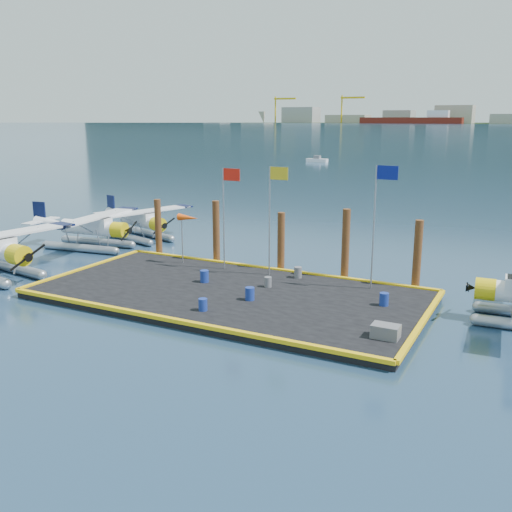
% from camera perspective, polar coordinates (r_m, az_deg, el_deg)
% --- Properties ---
extents(ground, '(4000.00, 4000.00, 0.00)m').
position_cam_1_polar(ground, '(30.09, -2.70, -4.22)').
color(ground, '#18304A').
rests_on(ground, ground).
extents(dock, '(20.00, 10.00, 0.40)m').
position_cam_1_polar(dock, '(30.03, -2.71, -3.86)').
color(dock, black).
rests_on(dock, ground).
extents(dock_bumpers, '(20.25, 10.25, 0.18)m').
position_cam_1_polar(dock_bumpers, '(29.94, -2.71, -3.33)').
color(dock_bumpers, yellow).
rests_on(dock_bumpers, dock).
extents(seaplane_b, '(8.25, 9.10, 3.22)m').
position_cam_1_polar(seaplane_b, '(42.49, -16.07, 2.52)').
color(seaplane_b, '#9398A0').
rests_on(seaplane_b, ground).
extents(seaplane_c, '(8.00, 8.55, 3.06)m').
position_cam_1_polar(seaplane_c, '(44.90, -11.38, 3.28)').
color(seaplane_c, '#9398A0').
rests_on(seaplane_c, ground).
extents(drum_0, '(0.47, 0.47, 0.67)m').
position_cam_1_polar(drum_0, '(31.53, -5.18, -2.03)').
color(drum_0, navy).
rests_on(drum_0, dock).
extents(drum_1, '(0.46, 0.46, 0.65)m').
position_cam_1_polar(drum_1, '(28.37, -0.63, -3.79)').
color(drum_1, navy).
rests_on(drum_1, dock).
extents(drum_2, '(0.39, 0.39, 0.55)m').
position_cam_1_polar(drum_2, '(30.54, 1.20, -2.61)').
color(drum_2, '#5E5D63').
rests_on(drum_2, dock).
extents(drum_3, '(0.42, 0.42, 0.59)m').
position_cam_1_polar(drum_3, '(26.98, -5.33, -4.86)').
color(drum_3, navy).
rests_on(drum_3, dock).
extents(drum_4, '(0.45, 0.45, 0.63)m').
position_cam_1_polar(drum_4, '(28.25, 12.68, -4.24)').
color(drum_4, navy).
rests_on(drum_4, dock).
extents(drum_5, '(0.45, 0.45, 0.63)m').
position_cam_1_polar(drum_5, '(32.34, 4.22, -1.64)').
color(drum_5, '#5E5D63').
rests_on(drum_5, dock).
extents(crate, '(1.13, 0.75, 0.56)m').
position_cam_1_polar(crate, '(24.25, 12.83, -7.36)').
color(crate, '#5E5D63').
rests_on(crate, dock).
extents(flagpole_red, '(1.14, 0.08, 6.00)m').
position_cam_1_polar(flagpole_red, '(33.42, -2.96, 5.33)').
color(flagpole_red, gray).
rests_on(flagpole_red, dock).
extents(flagpole_yellow, '(1.14, 0.08, 6.20)m').
position_cam_1_polar(flagpole_yellow, '(32.02, 1.70, 5.18)').
color(flagpole_yellow, gray).
rests_on(flagpole_yellow, dock).
extents(flagpole_blue, '(1.14, 0.08, 6.50)m').
position_cam_1_polar(flagpole_blue, '(29.94, 12.14, 4.62)').
color(flagpole_blue, gray).
rests_on(flagpole_blue, dock).
extents(windsock, '(1.40, 0.44, 3.12)m').
position_cam_1_polar(windsock, '(35.04, -6.82, 3.71)').
color(windsock, gray).
rests_on(windsock, dock).
extents(piling_0, '(0.44, 0.44, 4.00)m').
position_cam_1_polar(piling_0, '(38.53, -9.74, 2.66)').
color(piling_0, '#4E2716').
rests_on(piling_0, ground).
extents(piling_1, '(0.44, 0.44, 4.20)m').
position_cam_1_polar(piling_1, '(36.03, -4.00, 2.22)').
color(piling_1, '#4E2716').
rests_on(piling_1, ground).
extents(piling_2, '(0.44, 0.44, 3.80)m').
position_cam_1_polar(piling_2, '(34.01, 2.52, 1.20)').
color(piling_2, '#4E2716').
rests_on(piling_2, ground).
extents(piling_3, '(0.44, 0.44, 4.30)m').
position_cam_1_polar(piling_3, '(32.53, 8.94, 0.92)').
color(piling_3, '#4E2716').
rests_on(piling_3, ground).
extents(piling_4, '(0.44, 0.44, 4.00)m').
position_cam_1_polar(piling_4, '(31.59, 15.82, -0.10)').
color(piling_4, '#4E2716').
rests_on(piling_4, ground).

